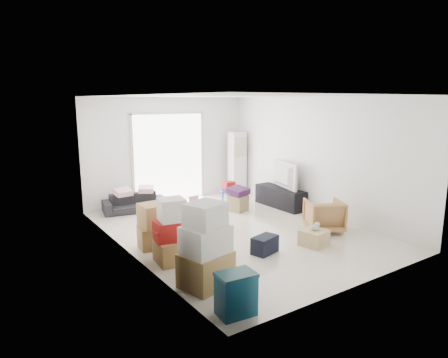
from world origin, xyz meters
name	(u,v)px	position (x,y,z in m)	size (l,w,h in m)	color
room_shell	(236,165)	(0.00, 0.00, 1.35)	(4.98, 6.48, 3.18)	beige
sliding_door	(169,154)	(0.00, 2.98, 1.24)	(2.10, 0.04, 2.33)	white
ac_tower	(237,163)	(1.95, 2.65, 0.88)	(0.45, 0.30, 1.75)	white
tv_console	(280,197)	(2.00, 0.88, 0.24)	(0.44, 1.46, 0.49)	black
television	(281,185)	(2.00, 0.88, 0.56)	(1.12, 0.65, 0.15)	black
sofa	(134,200)	(-1.17, 2.50, 0.29)	(1.47, 0.43, 0.57)	#27282C
pillow_left	(123,187)	(-1.45, 2.47, 0.63)	(0.36, 0.28, 0.11)	#EAABBD
pillow_right	(146,184)	(-0.88, 2.48, 0.63)	(0.34, 0.27, 0.12)	#EAABBD
armchair	(324,214)	(1.46, -1.04, 0.36)	(0.69, 0.65, 0.71)	#B0834E
storage_bins	(236,294)	(-1.90, -2.66, 0.28)	(0.50, 0.38, 0.55)	navy
box_stack_a	(206,249)	(-1.80, -1.79, 0.55)	(0.79, 0.71, 1.23)	olive
box_stack_b	(172,235)	(-1.80, -0.74, 0.47)	(0.64, 0.58, 1.07)	olive
box_stack_c	(154,226)	(-1.77, 0.05, 0.39)	(0.59, 0.52, 0.81)	olive
loose_box	(193,230)	(-0.98, 0.03, 0.19)	(0.45, 0.45, 0.37)	olive
duffel_bag	(265,245)	(-0.30, -1.29, 0.15)	(0.47, 0.28, 0.30)	black
ottoman	(238,203)	(0.90, 1.15, 0.19)	(0.39, 0.39, 0.39)	#9F8C5C
blanket	(238,192)	(0.90, 1.15, 0.46)	(0.42, 0.42, 0.14)	#3B1A43
kids_table	(229,188)	(1.09, 1.82, 0.41)	(0.45, 0.45, 0.58)	#0D24D2
toy_walker	(195,208)	(0.00, 1.65, 0.11)	(0.32, 0.29, 0.39)	silver
wood_crate	(314,238)	(0.70, -1.50, 0.14)	(0.43, 0.43, 0.29)	#DFC581
plush_bunny	(315,227)	(0.72, -1.49, 0.35)	(0.25, 0.14, 0.13)	#B2ADA8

